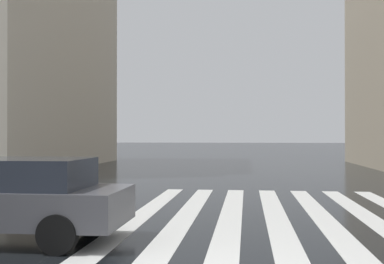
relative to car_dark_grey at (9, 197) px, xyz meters
The scene contains 2 objects.
zebra_crossing 4.98m from the car_dark_grey, 72.27° to the right, with size 13.00×6.50×0.01m.
car_dark_grey is the anchor object (origin of this frame).
Camera 1 is at (-5.30, -0.44, 1.81)m, focal length 44.89 mm.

